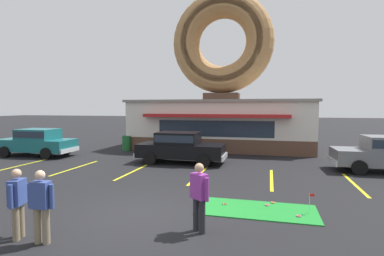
# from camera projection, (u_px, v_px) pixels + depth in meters

# --- Properties ---
(ground_plane) EXTENTS (160.00, 160.00, 0.00)m
(ground_plane) POSITION_uv_depth(u_px,v_px,m) (136.00, 215.00, 8.01)
(ground_plane) COLOR black
(donut_shop_building) EXTENTS (12.30, 6.75, 10.96)m
(donut_shop_building) POSITION_uv_depth(u_px,v_px,m) (222.00, 95.00, 21.18)
(donut_shop_building) COLOR brown
(donut_shop_building) RESTS_ON ground
(putting_mat) EXTENTS (3.28, 1.55, 0.03)m
(putting_mat) POSITION_uv_depth(u_px,v_px,m) (256.00, 210.00, 8.37)
(putting_mat) COLOR #1E842D
(putting_mat) RESTS_ON ground
(mini_donut_near_left) EXTENTS (0.13, 0.13, 0.04)m
(mini_donut_near_left) POSITION_uv_depth(u_px,v_px,m) (267.00, 205.00, 8.67)
(mini_donut_near_left) COLOR #D8667F
(mini_donut_near_left) RESTS_ON putting_mat
(mini_donut_near_right) EXTENTS (0.13, 0.13, 0.04)m
(mini_donut_near_right) POSITION_uv_depth(u_px,v_px,m) (225.00, 204.00, 8.78)
(mini_donut_near_right) COLOR brown
(mini_donut_near_right) RESTS_ON putting_mat
(mini_donut_mid_left) EXTENTS (0.13, 0.13, 0.04)m
(mini_donut_mid_left) POSITION_uv_depth(u_px,v_px,m) (273.00, 203.00, 8.90)
(mini_donut_mid_left) COLOR #D17F47
(mini_donut_mid_left) RESTS_ON putting_mat
(mini_donut_mid_centre) EXTENTS (0.13, 0.13, 0.04)m
(mini_donut_mid_centre) POSITION_uv_depth(u_px,v_px,m) (299.00, 216.00, 7.80)
(mini_donut_mid_centre) COLOR #D8667F
(mini_donut_mid_centre) RESTS_ON putting_mat
(golf_ball) EXTENTS (0.04, 0.04, 0.04)m
(golf_ball) POSITION_uv_depth(u_px,v_px,m) (224.00, 204.00, 8.73)
(golf_ball) COLOR white
(golf_ball) RESTS_ON putting_mat
(putting_flag_pin) EXTENTS (0.13, 0.01, 0.55)m
(putting_flag_pin) POSITION_uv_depth(u_px,v_px,m) (311.00, 198.00, 8.03)
(putting_flag_pin) COLOR silver
(putting_flag_pin) RESTS_ON putting_mat
(car_teal) EXTENTS (4.60, 2.07, 1.60)m
(car_teal) POSITION_uv_depth(u_px,v_px,m) (37.00, 141.00, 17.60)
(car_teal) COLOR #196066
(car_teal) RESTS_ON ground
(car_black) EXTENTS (4.56, 1.98, 1.60)m
(car_black) POSITION_uv_depth(u_px,v_px,m) (180.00, 146.00, 15.36)
(car_black) COLOR black
(car_black) RESTS_ON ground
(pedestrian_blue_sweater_man) EXTENTS (0.33, 0.58, 1.55)m
(pedestrian_blue_sweater_man) POSITION_uv_depth(u_px,v_px,m) (18.00, 201.00, 6.52)
(pedestrian_blue_sweater_man) COLOR #7F7056
(pedestrian_blue_sweater_man) RESTS_ON ground
(pedestrian_hooded_kid) EXTENTS (0.59, 0.28, 1.57)m
(pedestrian_hooded_kid) POSITION_uv_depth(u_px,v_px,m) (41.00, 203.00, 6.29)
(pedestrian_hooded_kid) COLOR #7F7056
(pedestrian_hooded_kid) RESTS_ON ground
(pedestrian_leather_jacket_man) EXTENTS (0.51, 0.41, 1.61)m
(pedestrian_leather_jacket_man) POSITION_uv_depth(u_px,v_px,m) (199.00, 194.00, 6.86)
(pedestrian_leather_jacket_man) COLOR #232328
(pedestrian_leather_jacket_man) RESTS_ON ground
(trash_bin) EXTENTS (0.57, 0.57, 0.97)m
(trash_bin) POSITION_uv_depth(u_px,v_px,m) (126.00, 143.00, 19.88)
(trash_bin) COLOR #1E662D
(trash_bin) RESTS_ON ground
(parking_stripe_far_left) EXTENTS (0.12, 3.60, 0.01)m
(parking_stripe_far_left) POSITION_uv_depth(u_px,v_px,m) (24.00, 165.00, 14.95)
(parking_stripe_far_left) COLOR yellow
(parking_stripe_far_left) RESTS_ON ground
(parking_stripe_left) EXTENTS (0.12, 3.60, 0.01)m
(parking_stripe_left) POSITION_uv_depth(u_px,v_px,m) (76.00, 168.00, 14.20)
(parking_stripe_left) COLOR yellow
(parking_stripe_left) RESTS_ON ground
(parking_stripe_mid_left) EXTENTS (0.12, 3.60, 0.01)m
(parking_stripe_mid_left) POSITION_uv_depth(u_px,v_px,m) (134.00, 171.00, 13.45)
(parking_stripe_mid_left) COLOR yellow
(parking_stripe_mid_left) RESTS_ON ground
(parking_stripe_centre) EXTENTS (0.12, 3.60, 0.01)m
(parking_stripe_centre) POSITION_uv_depth(u_px,v_px,m) (199.00, 175.00, 12.70)
(parking_stripe_centre) COLOR yellow
(parking_stripe_centre) RESTS_ON ground
(parking_stripe_mid_right) EXTENTS (0.12, 3.60, 0.01)m
(parking_stripe_mid_right) POSITION_uv_depth(u_px,v_px,m) (272.00, 179.00, 11.95)
(parking_stripe_mid_right) COLOR yellow
(parking_stripe_mid_right) RESTS_ON ground
(parking_stripe_right) EXTENTS (0.12, 3.60, 0.01)m
(parking_stripe_right) POSITION_uv_depth(u_px,v_px,m) (354.00, 184.00, 11.20)
(parking_stripe_right) COLOR yellow
(parking_stripe_right) RESTS_ON ground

